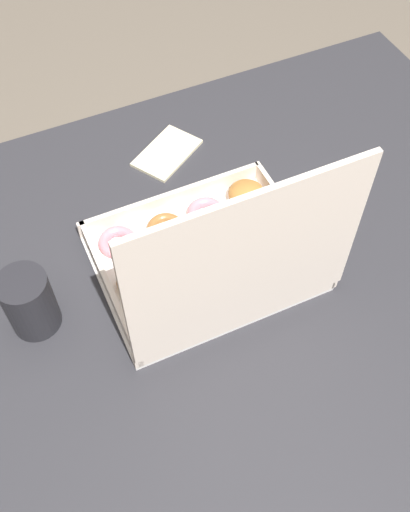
{
  "coord_description": "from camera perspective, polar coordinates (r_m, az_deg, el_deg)",
  "views": [
    {
      "loc": [
        0.22,
        0.46,
        1.49
      ],
      "look_at": [
        -0.0,
        -0.04,
        0.73
      ],
      "focal_mm": 42.0,
      "sensor_mm": 36.0,
      "label": 1
    }
  ],
  "objects": [
    {
      "name": "paper_napkin",
      "position": [
        1.11,
        -3.64,
        9.78
      ],
      "size": [
        0.14,
        0.13,
        0.01
      ],
      "color": "beige",
      "rests_on": "dining_table"
    },
    {
      "name": "dining_table",
      "position": [
        1.01,
        0.73,
        -5.26
      ],
      "size": [
        1.22,
        0.89,
        0.71
      ],
      "color": "#2D2D33",
      "rests_on": "ground_plane"
    },
    {
      "name": "ground_plane",
      "position": [
        1.58,
        0.48,
        -16.77
      ],
      "size": [
        8.0,
        8.0,
        0.0
      ],
      "primitive_type": "plane",
      "color": "#6B6054"
    },
    {
      "name": "donut_box",
      "position": [
        0.89,
        1.29,
        -0.25
      ],
      "size": [
        0.32,
        0.27,
        0.3
      ],
      "color": "white",
      "rests_on": "dining_table"
    },
    {
      "name": "coffee_mug",
      "position": [
        0.88,
        -16.41,
        -4.21
      ],
      "size": [
        0.07,
        0.07,
        0.11
      ],
      "color": "#232328",
      "rests_on": "dining_table"
    }
  ]
}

